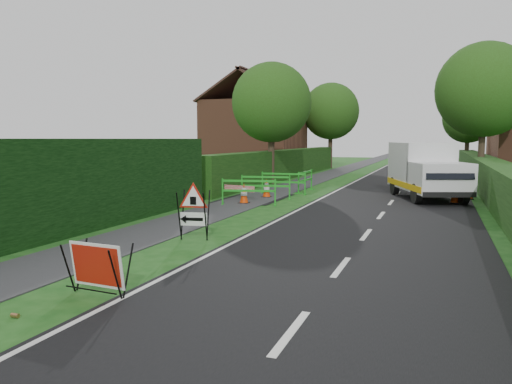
% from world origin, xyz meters
% --- Properties ---
extents(ground, '(120.00, 120.00, 0.00)m').
position_xyz_m(ground, '(0.00, 0.00, 0.00)').
color(ground, '#174914').
rests_on(ground, ground).
extents(road_surface, '(6.00, 90.00, 0.02)m').
position_xyz_m(road_surface, '(2.50, 35.00, 0.00)').
color(road_surface, black).
rests_on(road_surface, ground).
extents(footpath, '(2.00, 90.00, 0.02)m').
position_xyz_m(footpath, '(-3.00, 35.00, 0.01)').
color(footpath, '#2D2D30').
rests_on(footpath, ground).
extents(hedge_west_near, '(1.10, 18.00, 2.50)m').
position_xyz_m(hedge_west_near, '(-5.00, 0.00, 0.00)').
color(hedge_west_near, black).
rests_on(hedge_west_near, ground).
extents(hedge_west_far, '(1.00, 24.00, 1.80)m').
position_xyz_m(hedge_west_far, '(-5.00, 22.00, 0.00)').
color(hedge_west_far, '#14380F').
rests_on(hedge_west_far, ground).
extents(hedge_east, '(1.20, 50.00, 1.50)m').
position_xyz_m(hedge_east, '(6.50, 16.00, 0.00)').
color(hedge_east, '#14380F').
rests_on(hedge_east, ground).
extents(house_west, '(7.50, 7.40, 7.88)m').
position_xyz_m(house_west, '(-10.00, 30.00, 2.90)').
color(house_west, brown).
rests_on(house_west, ground).
extents(tree_nw, '(4.40, 4.40, 6.70)m').
position_xyz_m(tree_nw, '(-4.60, 18.00, 4.48)').
color(tree_nw, '#2D2116').
rests_on(tree_nw, ground).
extents(tree_ne, '(5.20, 5.20, 7.79)m').
position_xyz_m(tree_ne, '(6.40, 22.00, 5.17)').
color(tree_ne, '#2D2116').
rests_on(tree_ne, ground).
extents(tree_fw, '(4.80, 4.80, 7.24)m').
position_xyz_m(tree_fw, '(-4.60, 34.00, 4.83)').
color(tree_fw, '#2D2116').
rests_on(tree_fw, ground).
extents(tree_fe, '(4.20, 4.20, 6.33)m').
position_xyz_m(tree_fe, '(6.40, 38.00, 4.22)').
color(tree_fe, '#2D2116').
rests_on(tree_fe, ground).
extents(red_rect_sign, '(1.04, 0.68, 0.85)m').
position_xyz_m(red_rect_sign, '(-0.82, -2.08, 0.49)').
color(red_rect_sign, black).
rests_on(red_rect_sign, ground).
extents(triangle_sign, '(0.97, 0.97, 1.21)m').
position_xyz_m(triangle_sign, '(-1.41, 2.31, 0.84)').
color(triangle_sign, black).
rests_on(triangle_sign, ground).
extents(works_van, '(3.55, 5.47, 2.34)m').
position_xyz_m(works_van, '(3.70, 13.42, 1.24)').
color(works_van, silver).
rests_on(works_van, ground).
extents(traffic_cone_0, '(0.38, 0.38, 0.79)m').
position_xyz_m(traffic_cone_0, '(4.83, 12.29, 0.39)').
color(traffic_cone_0, black).
rests_on(traffic_cone_0, ground).
extents(traffic_cone_1, '(0.38, 0.38, 0.79)m').
position_xyz_m(traffic_cone_1, '(5.43, 13.96, 0.39)').
color(traffic_cone_1, black).
rests_on(traffic_cone_1, ground).
extents(traffic_cone_2, '(0.38, 0.38, 0.79)m').
position_xyz_m(traffic_cone_2, '(5.44, 15.01, 0.39)').
color(traffic_cone_2, black).
rests_on(traffic_cone_2, ground).
extents(traffic_cone_3, '(0.38, 0.38, 0.79)m').
position_xyz_m(traffic_cone_3, '(-2.84, 9.38, 0.39)').
color(traffic_cone_3, black).
rests_on(traffic_cone_3, ground).
extents(traffic_cone_4, '(0.38, 0.38, 0.79)m').
position_xyz_m(traffic_cone_4, '(-2.68, 11.62, 0.39)').
color(traffic_cone_4, black).
rests_on(traffic_cone_4, ground).
extents(ped_barrier_0, '(2.09, 0.82, 1.00)m').
position_xyz_m(ped_barrier_0, '(-2.49, 8.97, 0.63)').
color(ped_barrier_0, '#1C9B1F').
rests_on(ped_barrier_0, ground).
extents(ped_barrier_1, '(2.09, 0.73, 1.00)m').
position_xyz_m(ped_barrier_1, '(-2.52, 11.02, 0.63)').
color(ped_barrier_1, '#1C9B1F').
rests_on(ped_barrier_1, ground).
extents(ped_barrier_2, '(2.07, 0.42, 1.00)m').
position_xyz_m(ped_barrier_2, '(-2.37, 13.06, 0.63)').
color(ped_barrier_2, '#1C9B1F').
rests_on(ped_barrier_2, ground).
extents(ped_barrier_3, '(0.46, 2.08, 1.00)m').
position_xyz_m(ped_barrier_3, '(-1.72, 14.46, 0.63)').
color(ped_barrier_3, '#1C9B1F').
rests_on(ped_barrier_3, ground).
extents(redwhite_plank, '(1.47, 0.38, 0.25)m').
position_xyz_m(redwhite_plank, '(-3.53, 10.59, 0.00)').
color(redwhite_plank, red).
rests_on(redwhite_plank, ground).
extents(litter_can, '(0.12, 0.07, 0.07)m').
position_xyz_m(litter_can, '(-1.28, -3.28, 0.00)').
color(litter_can, '#BF7F4C').
rests_on(litter_can, ground).
extents(hatchback_car, '(2.44, 3.69, 1.17)m').
position_xyz_m(hatchback_car, '(2.50, 25.32, 0.58)').
color(hatchback_car, white).
rests_on(hatchback_car, ground).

